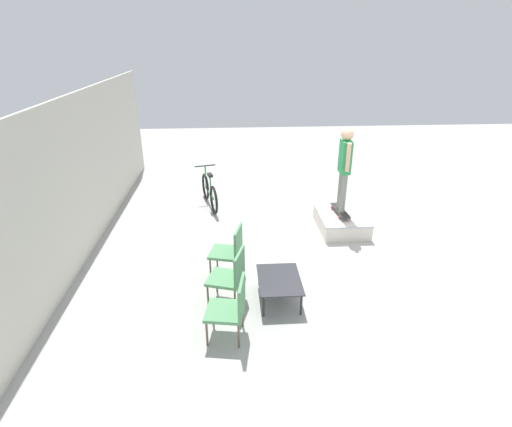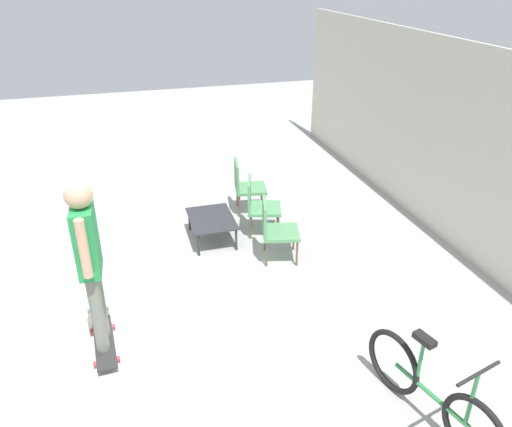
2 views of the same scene
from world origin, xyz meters
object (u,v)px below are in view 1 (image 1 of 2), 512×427
Objects in this scene: patio_chair_left at (231,306)px; patio_chair_right at (230,249)px; skate_ramp_box at (341,222)px; patio_chair_center at (231,274)px; coffee_table at (279,281)px; skateboard_on_ramp at (340,211)px; person_skater at (345,163)px; bicycle at (209,192)px.

patio_chair_right is (1.64, 0.00, 0.00)m from patio_chair_left.
skate_ramp_box is 1.43× the size of patio_chair_center.
coffee_table is at bearing 146.40° from patio_chair_left.
skateboard_on_ramp is at bearing -33.16° from coffee_table.
coffee_table is 1.02× the size of patio_chair_right.
patio_chair_left is 1.00× the size of patio_chair_right.
patio_chair_right is (-1.73, 2.43, -0.99)m from person_skater.
bicycle is at bearing 62.68° from skate_ramp_box.
bicycle reaches higher than patio_chair_center.
person_skater reaches higher than patio_chair_left.
patio_chair_right is at bearing -163.19° from patio_chair_center.
patio_chair_center is (-2.52, 2.46, 0.35)m from skate_ramp_box.
bicycle reaches higher than skate_ramp_box.
coffee_table is (-2.49, 1.69, 0.18)m from skate_ramp_box.
skate_ramp_box is 1.41× the size of coffee_table.
coffee_table is 1.15m from patio_chair_left.
bicycle is (1.53, 2.96, 0.19)m from skate_ramp_box.
patio_chair_center is at bearing 92.02° from coffee_table.
patio_chair_left is 1.64m from patio_chair_right.
patio_chair_left and patio_chair_center have the same top height.
person_skater is (0.04, 0.03, 1.34)m from skate_ramp_box.
bicycle reaches higher than coffee_table.
patio_chair_right is at bearing 128.21° from person_skater.
skateboard_on_ramp is 4.15m from patio_chair_left.
person_skater is 1.94× the size of patio_chair_center.
coffee_table is (-2.53, 1.65, -0.08)m from skateboard_on_ramp.
skateboard_on_ramp is 0.93× the size of patio_chair_left.
skate_ramp_box is at bearing -131.74° from bicycle.
skateboard_on_ramp is at bearing 139.37° from patio_chair_right.
person_skater is 3.48m from bicycle.
person_skater is (0.00, -0.00, 1.08)m from skateboard_on_ramp.
patio_chair_center is (0.81, 0.00, 0.00)m from patio_chair_left.
coffee_table is 1.02× the size of patio_chair_left.
patio_chair_left reaches higher than coffee_table.
bicycle is (1.49, 2.93, -1.14)m from person_skater.
skateboard_on_ramp is (0.04, 0.03, 0.25)m from skate_ramp_box.
coffee_table is at bearing 108.92° from patio_chair_center.
patio_chair_right is (-1.73, 2.43, 0.09)m from skateboard_on_ramp.
patio_chair_right is at bearing 124.47° from skate_ramp_box.
patio_chair_center is 4.08m from bicycle.
patio_chair_right is (0.80, 0.77, 0.17)m from coffee_table.
skate_ramp_box is 1.54× the size of skateboard_on_ramp.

